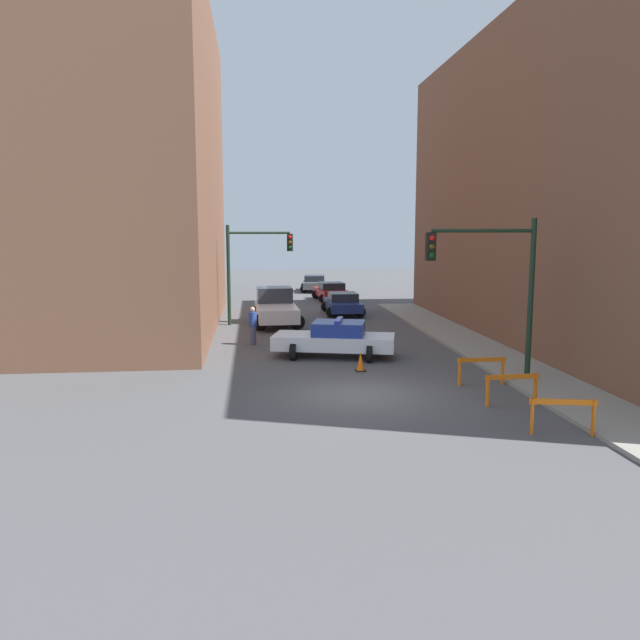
{
  "coord_description": "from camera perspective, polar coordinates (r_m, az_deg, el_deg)",
  "views": [
    {
      "loc": [
        -3.11,
        -18.09,
        4.94
      ],
      "look_at": [
        -0.51,
        6.26,
        1.4
      ],
      "focal_mm": 35.0,
      "sensor_mm": 36.0,
      "label": 1
    }
  ],
  "objects": [
    {
      "name": "barrier_front",
      "position": [
        16.31,
        21.32,
        -7.72
      ],
      "size": [
        1.58,
        0.46,
        0.9
      ],
      "rotation": [
        0.0,
        0.0,
        -0.21
      ],
      "color": "orange",
      "rests_on": "ground_plane"
    },
    {
      "name": "parked_car_far",
      "position": [
        50.75,
        -0.51,
        3.4
      ],
      "size": [
        2.56,
        4.46,
        1.31
      ],
      "rotation": [
        0.0,
        0.0,
        -0.1
      ],
      "color": "#474C51",
      "rests_on": "ground_plane"
    },
    {
      "name": "building_right",
      "position": [
        30.95,
        26.71,
        11.15
      ],
      "size": [
        12.0,
        28.0,
        13.97
      ],
      "color": "brown",
      "rests_on": "ground_plane"
    },
    {
      "name": "parked_car_mid",
      "position": [
        43.91,
        1.03,
        2.65
      ],
      "size": [
        2.51,
        4.43,
        1.31
      ],
      "rotation": [
        0.0,
        0.0,
        0.08
      ],
      "color": "maroon",
      "rests_on": "ground_plane"
    },
    {
      "name": "sidewalk_right",
      "position": [
        20.93,
        20.64,
        -5.8
      ],
      "size": [
        2.4,
        44.0,
        0.12
      ],
      "color": "gray",
      "rests_on": "ground_plane"
    },
    {
      "name": "police_car",
      "position": [
        24.41,
        1.39,
        -1.72
      ],
      "size": [
        5.01,
        3.05,
        1.52
      ],
      "rotation": [
        0.0,
        0.0,
        1.32
      ],
      "color": "white",
      "rests_on": "ground_plane"
    },
    {
      "name": "white_truck",
      "position": [
        32.88,
        -4.08,
        1.16
      ],
      "size": [
        2.76,
        5.46,
        1.9
      ],
      "rotation": [
        0.0,
        0.0,
        0.03
      ],
      "color": "silver",
      "rests_on": "ground_plane"
    },
    {
      "name": "pedestrian_crossing",
      "position": [
        27.1,
        -6.17,
        -0.48
      ],
      "size": [
        0.38,
        0.38,
        1.66
      ],
      "rotation": [
        0.0,
        0.0,
        4.65
      ],
      "color": "#474C66",
      "rests_on": "ground_plane"
    },
    {
      "name": "traffic_light_far",
      "position": [
        32.73,
        -6.45,
        5.47
      ],
      "size": [
        3.44,
        0.35,
        5.2
      ],
      "color": "black",
      "rests_on": "ground_plane"
    },
    {
      "name": "ground_plane",
      "position": [
        19.01,
        3.56,
        -6.85
      ],
      "size": [
        120.0,
        120.0,
        0.0
      ],
      "primitive_type": "plane",
      "color": "#4C4C4F"
    },
    {
      "name": "barrier_mid",
      "position": [
        18.56,
        17.14,
        -5.62
      ],
      "size": [
        1.6,
        0.22,
        0.9
      ],
      "rotation": [
        0.0,
        0.0,
        0.04
      ],
      "color": "orange",
      "rests_on": "ground_plane"
    },
    {
      "name": "building_corner_left",
      "position": [
        33.43,
        -22.06,
        12.69
      ],
      "size": [
        14.0,
        20.0,
        15.77
      ],
      "color": "brown",
      "rests_on": "ground_plane"
    },
    {
      "name": "traffic_cone",
      "position": [
        22.09,
        3.72,
        -3.87
      ],
      "size": [
        0.36,
        0.36,
        0.66
      ],
      "color": "black",
      "rests_on": "ground_plane"
    },
    {
      "name": "barrier_back",
      "position": [
        20.67,
        14.54,
        -4.12
      ],
      "size": [
        1.6,
        0.18,
        0.9
      ],
      "rotation": [
        0.0,
        0.0,
        0.01
      ],
      "color": "orange",
      "rests_on": "ground_plane"
    },
    {
      "name": "parked_car_near",
      "position": [
        36.68,
        2.09,
        1.54
      ],
      "size": [
        2.28,
        4.3,
        1.31
      ],
      "rotation": [
        0.0,
        0.0,
        0.0
      ],
      "color": "navy",
      "rests_on": "ground_plane"
    },
    {
      "name": "traffic_light_near",
      "position": [
        20.98,
        15.9,
        4.06
      ],
      "size": [
        3.64,
        0.35,
        5.2
      ],
      "color": "black",
      "rests_on": "sidewalk_right"
    }
  ]
}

